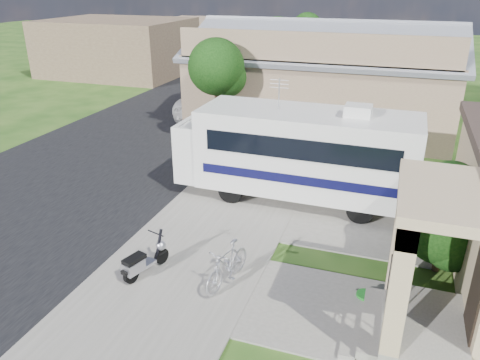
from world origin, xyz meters
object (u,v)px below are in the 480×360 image
(scooter, at_px, (143,261))
(garden_hose, at_px, (365,298))
(motorhome, at_px, (298,151))
(pickup_truck, at_px, (214,100))
(bicycle, at_px, (227,267))
(van, at_px, (242,75))
(shrub, at_px, (448,217))

(scooter, distance_m, garden_hose, 5.34)
(motorhome, bearing_deg, pickup_truck, 127.02)
(bicycle, relative_size, van, 0.32)
(bicycle, distance_m, garden_hose, 3.25)
(motorhome, height_order, van, motorhome)
(garden_hose, bearing_deg, van, 115.80)
(scooter, bearing_deg, bicycle, 25.39)
(motorhome, distance_m, bicycle, 5.45)
(scooter, relative_size, bicycle, 0.83)
(van, distance_m, garden_hose, 23.19)
(scooter, relative_size, van, 0.27)
(van, bearing_deg, pickup_truck, -92.88)
(garden_hose, bearing_deg, shrub, 50.03)
(van, relative_size, garden_hose, 13.10)
(shrub, height_order, scooter, shrub)
(bicycle, height_order, van, van)
(motorhome, relative_size, van, 1.41)
(shrub, relative_size, garden_hose, 7.04)
(bicycle, xyz_separation_m, van, (-6.90, 21.31, 0.27))
(scooter, bearing_deg, garden_hose, 24.72)
(motorhome, bearing_deg, shrub, -33.08)
(shrub, xyz_separation_m, pickup_truck, (-10.90, 11.81, -0.71))
(motorhome, height_order, pickup_truck, motorhome)
(shrub, height_order, van, shrub)
(bicycle, bearing_deg, van, 120.44)
(motorhome, distance_m, van, 17.64)
(scooter, distance_m, pickup_truck, 15.07)
(motorhome, relative_size, shrub, 2.62)
(motorhome, distance_m, shrub, 5.25)
(motorhome, relative_size, bicycle, 4.39)
(pickup_truck, bearing_deg, garden_hose, 120.88)
(motorhome, bearing_deg, garden_hose, -60.03)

